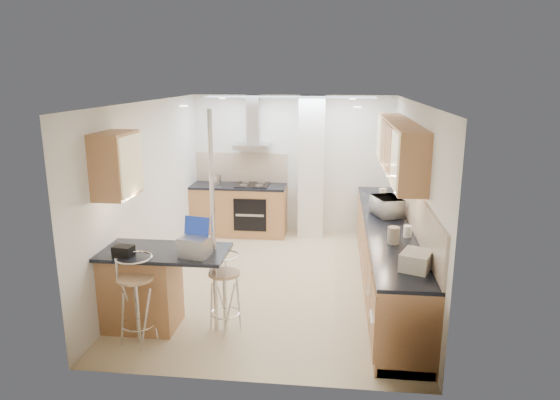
# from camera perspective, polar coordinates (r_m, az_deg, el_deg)

# --- Properties ---
(ground) EXTENTS (4.80, 4.80, 0.00)m
(ground) POSITION_cam_1_polar(r_m,az_deg,el_deg) (7.15, -0.29, -9.29)
(ground) COLOR beige
(ground) RESTS_ON ground
(room_shell) EXTENTS (3.64, 4.84, 2.51)m
(room_shell) POSITION_cam_1_polar(r_m,az_deg,el_deg) (7.03, 2.68, 3.45)
(room_shell) COLOR white
(room_shell) RESTS_ON ground
(right_counter) EXTENTS (0.63, 4.40, 0.92)m
(right_counter) POSITION_cam_1_polar(r_m,az_deg,el_deg) (6.98, 12.10, -6.16)
(right_counter) COLOR #AB7844
(right_counter) RESTS_ON ground
(back_counter) EXTENTS (1.70, 0.63, 0.92)m
(back_counter) POSITION_cam_1_polar(r_m,az_deg,el_deg) (9.11, -4.68, -1.09)
(back_counter) COLOR #AB7844
(back_counter) RESTS_ON ground
(peninsula) EXTENTS (1.47, 0.72, 0.94)m
(peninsula) POSITION_cam_1_polar(r_m,az_deg,el_deg) (5.91, -13.08, -9.87)
(peninsula) COLOR #AB7844
(peninsula) RESTS_ON ground
(microwave) EXTENTS (0.48, 0.57, 0.27)m
(microwave) POSITION_cam_1_polar(r_m,az_deg,el_deg) (7.12, 12.15, -0.73)
(microwave) COLOR white
(microwave) RESTS_ON right_counter
(laptop) EXTENTS (0.35, 0.29, 0.21)m
(laptop) POSITION_cam_1_polar(r_m,az_deg,el_deg) (5.45, -9.70, -5.30)
(laptop) COLOR #A9ADB1
(laptop) RESTS_ON peninsula
(bag) EXTENTS (0.22, 0.18, 0.11)m
(bag) POSITION_cam_1_polar(r_m,az_deg,el_deg) (5.66, -17.45, -5.58)
(bag) COLOR black
(bag) RESTS_ON peninsula
(bar_stool_near) EXTENTS (0.43, 0.43, 1.00)m
(bar_stool_near) POSITION_cam_1_polar(r_m,az_deg,el_deg) (5.65, -16.05, -10.92)
(bar_stool_near) COLOR tan
(bar_stool_near) RESTS_ON ground
(bar_stool_end) EXTENTS (0.47, 0.47, 0.92)m
(bar_stool_end) POSITION_cam_1_polar(r_m,az_deg,el_deg) (5.75, -6.33, -10.45)
(bar_stool_end) COLOR tan
(bar_stool_end) RESTS_ON ground
(jar_a) EXTENTS (0.16, 0.16, 0.17)m
(jar_a) POSITION_cam_1_polar(r_m,az_deg,el_deg) (8.09, 11.67, 0.70)
(jar_a) COLOR beige
(jar_a) RESTS_ON right_counter
(jar_b) EXTENTS (0.14, 0.14, 0.16)m
(jar_b) POSITION_cam_1_polar(r_m,az_deg,el_deg) (7.19, 13.18, -1.08)
(jar_b) COLOR beige
(jar_b) RESTS_ON right_counter
(jar_c) EXTENTS (0.18, 0.18, 0.20)m
(jar_c) POSITION_cam_1_polar(r_m,az_deg,el_deg) (5.99, 12.84, -3.95)
(jar_c) COLOR #AFA28C
(jar_c) RESTS_ON right_counter
(jar_d) EXTENTS (0.13, 0.13, 0.14)m
(jar_d) POSITION_cam_1_polar(r_m,az_deg,el_deg) (6.27, 14.37, -3.50)
(jar_d) COLOR white
(jar_d) RESTS_ON right_counter
(bread_bin) EXTENTS (0.39, 0.43, 0.18)m
(bread_bin) POSITION_cam_1_polar(r_m,az_deg,el_deg) (5.27, 15.32, -6.69)
(bread_bin) COLOR beige
(bread_bin) RESTS_ON right_counter
(kettle) EXTENTS (0.16, 0.16, 0.20)m
(kettle) POSITION_cam_1_polar(r_m,az_deg,el_deg) (9.04, -7.23, 2.37)
(kettle) COLOR #AFB1B4
(kettle) RESTS_ON back_counter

